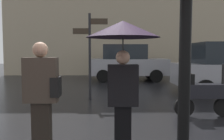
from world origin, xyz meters
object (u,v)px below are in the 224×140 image
pedestrian_with_umbrella (123,46)px  pedestrian_with_bag (42,92)px  parked_scooter (202,93)px  parked_car_left (127,62)px  street_signpost (90,48)px

pedestrian_with_umbrella → pedestrian_with_bag: bearing=74.5°
pedestrian_with_bag → parked_scooter: (3.13, 2.06, -0.38)m
parked_scooter → parked_car_left: 7.45m
pedestrian_with_umbrella → street_signpost: bearing=-5.3°
pedestrian_with_bag → street_signpost: (0.38, 4.13, 0.72)m
parked_car_left → pedestrian_with_umbrella: bearing=68.8°
parked_car_left → parked_scooter: bearing=82.7°
pedestrian_with_bag → parked_car_left: parked_car_left is taller
pedestrian_with_bag → parked_scooter: pedestrian_with_bag is taller
pedestrian_with_umbrella → parked_car_left: (0.81, 9.40, -0.62)m
pedestrian_with_umbrella → parked_scooter: (1.98, 2.05, -1.03)m
pedestrian_with_umbrella → street_signpost: (-0.77, 4.13, 0.07)m
street_signpost → parked_car_left: bearing=73.3°
parked_car_left → street_signpost: 5.54m
street_signpost → pedestrian_with_bag: bearing=-95.3°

